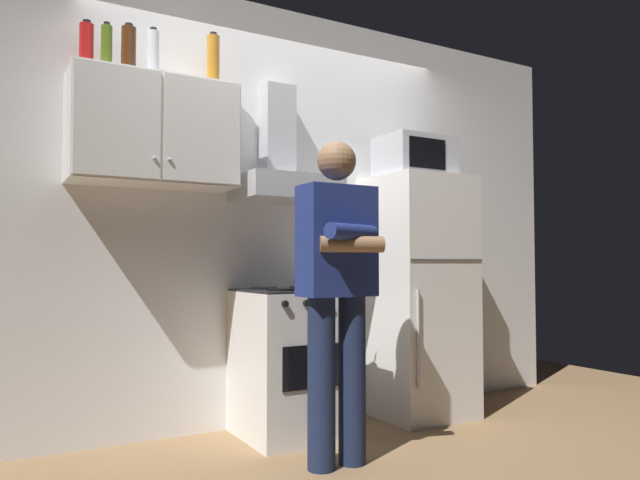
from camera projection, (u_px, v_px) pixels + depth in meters
ground_plane at (320, 445)px, 3.33m from camera, size 7.00×7.00×0.00m
back_wall_tiled at (275, 213)px, 3.91m from camera, size 4.80×0.10×2.70m
upper_cabinet at (154, 132)px, 3.31m from camera, size 0.90×0.37×0.60m
stove_oven at (292, 362)px, 3.54m from camera, size 0.60×0.62×0.87m
range_hood at (283, 170)px, 3.70m from camera, size 0.60×0.44×0.75m
refrigerator at (418, 296)px, 4.02m from camera, size 0.60×0.62×1.60m
microwave at (415, 158)px, 4.08m from camera, size 0.48×0.37×0.28m
person_standing at (337, 286)px, 3.01m from camera, size 0.38×0.33×1.64m
cooking_pot at (321, 277)px, 3.52m from camera, size 0.28×0.18×0.12m
bottle_liquor_amber at (213, 62)px, 3.52m from camera, size 0.08×0.08×0.33m
bottle_soda_red at (86, 46)px, 3.18m from camera, size 0.07×0.07×0.27m
bottle_vodka_clear at (153, 55)px, 3.34m from camera, size 0.07×0.07×0.29m
bottle_olive_oil at (106, 48)px, 3.21m from camera, size 0.06×0.06×0.27m
bottle_rum_dark at (129, 51)px, 3.28m from camera, size 0.08×0.08×0.29m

